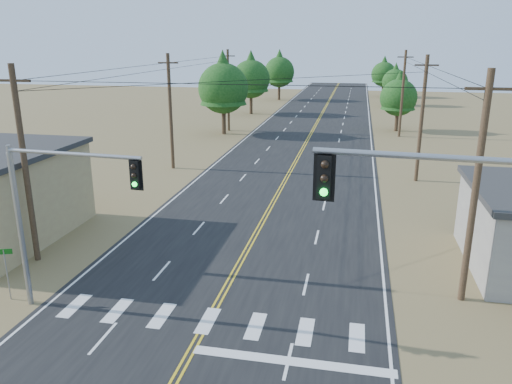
# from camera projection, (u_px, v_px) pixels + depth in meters

# --- Properties ---
(road) EXTENTS (15.00, 200.00, 0.02)m
(road) POSITION_uv_depth(u_px,v_px,m) (285.00, 180.00, 41.03)
(road) COLOR black
(road) RESTS_ON ground
(utility_pole_left_near) EXTENTS (1.80, 0.30, 10.00)m
(utility_pole_left_near) POSITION_uv_depth(u_px,v_px,m) (25.00, 165.00, 24.68)
(utility_pole_left_near) COLOR #4C3826
(utility_pole_left_near) RESTS_ON ground
(utility_pole_left_mid) EXTENTS (1.80, 0.30, 10.00)m
(utility_pole_left_mid) POSITION_uv_depth(u_px,v_px,m) (170.00, 111.00, 43.43)
(utility_pole_left_mid) COLOR #4C3826
(utility_pole_left_mid) RESTS_ON ground
(utility_pole_left_far) EXTENTS (1.80, 0.30, 10.00)m
(utility_pole_left_far) POSITION_uv_depth(u_px,v_px,m) (228.00, 90.00, 62.17)
(utility_pole_left_far) COLOR #4C3826
(utility_pole_left_far) RESTS_ON ground
(utility_pole_right_near) EXTENTS (1.80, 0.30, 10.00)m
(utility_pole_right_near) POSITION_uv_depth(u_px,v_px,m) (476.00, 189.00, 20.66)
(utility_pole_right_near) COLOR #4C3826
(utility_pole_right_near) RESTS_ON ground
(utility_pole_right_mid) EXTENTS (1.80, 0.30, 10.00)m
(utility_pole_right_mid) POSITION_uv_depth(u_px,v_px,m) (422.00, 118.00, 39.41)
(utility_pole_right_mid) COLOR #4C3826
(utility_pole_right_mid) RESTS_ON ground
(utility_pole_right_far) EXTENTS (1.80, 0.30, 10.00)m
(utility_pole_right_far) POSITION_uv_depth(u_px,v_px,m) (402.00, 93.00, 58.16)
(utility_pole_right_far) COLOR #4C3826
(utility_pole_right_far) RESTS_ON ground
(signal_mast_left) EXTENTS (5.93, 0.73, 7.04)m
(signal_mast_left) POSITION_uv_depth(u_px,v_px,m) (52.00, 203.00, 19.98)
(signal_mast_left) COLOR gray
(signal_mast_left) RESTS_ON ground
(signal_mast_right) EXTENTS (6.78, 0.77, 8.30)m
(signal_mast_right) POSITION_uv_depth(u_px,v_px,m) (484.00, 250.00, 13.42)
(signal_mast_right) COLOR gray
(signal_mast_right) RESTS_ON ground
(street_sign) EXTENTS (0.68, 0.27, 2.40)m
(street_sign) POSITION_uv_depth(u_px,v_px,m) (6.00, 266.00, 21.69)
(street_sign) COLOR gray
(street_sign) RESTS_ON ground
(tree_left_near) EXTENTS (6.02, 6.02, 10.03)m
(tree_left_near) POSITION_uv_depth(u_px,v_px,m) (223.00, 83.00, 59.57)
(tree_left_near) COLOR #3F2D1E
(tree_left_near) RESTS_ON ground
(tree_left_mid) EXTENTS (5.81, 5.81, 9.69)m
(tree_left_mid) POSITION_uv_depth(u_px,v_px,m) (251.00, 75.00, 76.42)
(tree_left_mid) COLOR #3F2D1E
(tree_left_mid) RESTS_ON ground
(tree_left_far) EXTENTS (5.72, 5.72, 9.53)m
(tree_left_far) POSITION_uv_depth(u_px,v_px,m) (279.00, 69.00, 94.76)
(tree_left_far) COLOR #3F2D1E
(tree_left_far) RESTS_ON ground
(tree_right_near) EXTENTS (4.56, 4.56, 7.60)m
(tree_right_near) POSITION_uv_depth(u_px,v_px,m) (399.00, 94.00, 62.04)
(tree_right_near) COLOR #3F2D1E
(tree_right_near) RESTS_ON ground
(tree_right_mid) EXTENTS (4.44, 4.44, 7.39)m
(tree_right_mid) POSITION_uv_depth(u_px,v_px,m) (395.00, 79.00, 87.06)
(tree_right_mid) COLOR #3F2D1E
(tree_right_mid) RESTS_ON ground
(tree_right_far) EXTENTS (4.91, 4.91, 8.19)m
(tree_right_far) POSITION_uv_depth(u_px,v_px,m) (384.00, 72.00, 100.25)
(tree_right_far) COLOR #3F2D1E
(tree_right_far) RESTS_ON ground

